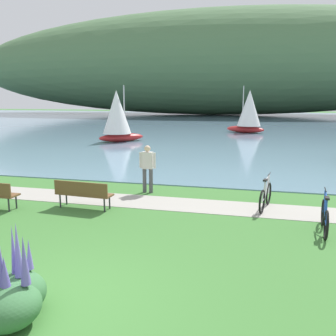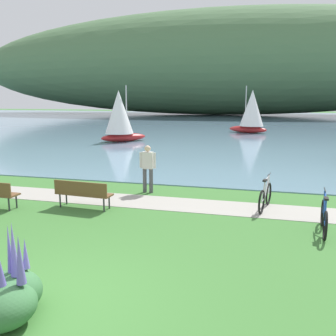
% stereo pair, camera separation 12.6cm
% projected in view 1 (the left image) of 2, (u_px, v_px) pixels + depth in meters
% --- Properties ---
extents(ground_plane, '(200.00, 200.00, 0.00)m').
position_uv_depth(ground_plane, '(63.00, 303.00, 5.92)').
color(ground_plane, '#3D7533').
extents(bay_water, '(180.00, 80.00, 0.04)m').
position_uv_depth(bay_water, '(235.00, 122.00, 52.02)').
color(bay_water, '#6B8EA8').
rests_on(bay_water, ground).
extents(distant_hillside, '(111.54, 28.00, 20.94)m').
position_uv_depth(distant_hillside, '(213.00, 63.00, 73.70)').
color(distant_hillside, '#4C7047').
rests_on(distant_hillside, bay_water).
extents(shoreline_path, '(60.00, 1.50, 0.01)m').
position_uv_depth(shoreline_path, '(158.00, 203.00, 11.63)').
color(shoreline_path, '#A39E93').
rests_on(shoreline_path, ground).
extents(park_bench_near_camera, '(1.83, 0.61, 0.88)m').
position_uv_depth(park_bench_near_camera, '(83.00, 192.00, 10.91)').
color(park_bench_near_camera, brown).
rests_on(park_bench_near_camera, ground).
extents(bicycle_leaning_near_bench, '(0.42, 1.74, 1.01)m').
position_uv_depth(bicycle_leaning_near_bench, '(265.00, 196.00, 10.95)').
color(bicycle_leaning_near_bench, black).
rests_on(bicycle_leaning_near_bench, ground).
extents(bicycle_beside_path, '(0.24, 1.77, 1.01)m').
position_uv_depth(bicycle_beside_path, '(325.00, 217.00, 9.03)').
color(bicycle_beside_path, black).
rests_on(bicycle_beside_path, ground).
extents(person_at_shoreline, '(0.61, 0.23, 1.71)m').
position_uv_depth(person_at_shoreline, '(148.00, 166.00, 12.75)').
color(person_at_shoreline, '#4C4C51').
rests_on(person_at_shoreline, ground).
extents(echium_bush_closest_to_camera, '(0.92, 0.92, 1.52)m').
position_uv_depth(echium_bush_closest_to_camera, '(16.00, 291.00, 5.59)').
color(echium_bush_closest_to_camera, '#386B3D').
rests_on(echium_bush_closest_to_camera, ground).
extents(echium_bush_beside_closest, '(0.96, 0.96, 1.44)m').
position_uv_depth(echium_bush_beside_closest, '(8.00, 304.00, 5.25)').
color(echium_bush_beside_closest, '#386B3D').
rests_on(echium_bush_beside_closest, ground).
extents(sailboat_nearest_to_shore, '(3.48, 3.40, 4.31)m').
position_uv_depth(sailboat_nearest_to_shore, '(117.00, 115.00, 27.51)').
color(sailboat_nearest_to_shore, '#B22323').
rests_on(sailboat_nearest_to_shore, bay_water).
extents(sailboat_mid_bay, '(3.99, 2.95, 4.53)m').
position_uv_depth(sailboat_mid_bay, '(249.00, 111.00, 34.77)').
color(sailboat_mid_bay, '#B22323').
rests_on(sailboat_mid_bay, bay_water).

